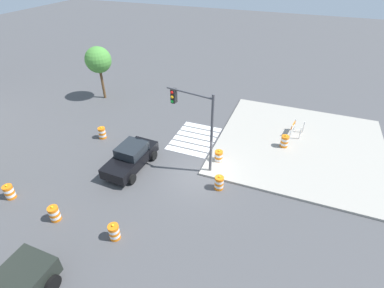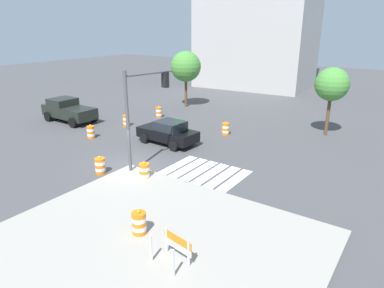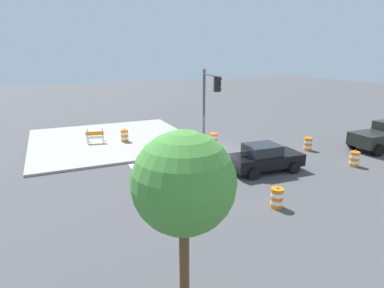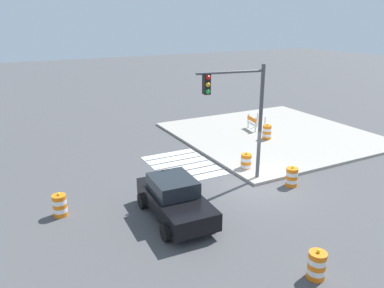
% 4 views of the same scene
% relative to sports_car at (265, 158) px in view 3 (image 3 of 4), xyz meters
% --- Properties ---
extents(ground_plane, '(120.00, 120.00, 0.00)m').
position_rel_sports_car_xyz_m(ground_plane, '(0.81, -4.55, -0.81)').
color(ground_plane, '#474749').
extents(sidewalk_corner, '(12.00, 12.00, 0.15)m').
position_rel_sports_car_xyz_m(sidewalk_corner, '(6.81, -10.55, -0.74)').
color(sidewalk_corner, '#9E998E').
rests_on(sidewalk_corner, ground).
extents(crosswalk_stripes, '(4.35, 3.20, 0.02)m').
position_rel_sports_car_xyz_m(crosswalk_stripes, '(4.81, -2.75, -0.80)').
color(crosswalk_stripes, silver).
rests_on(crosswalk_stripes, ground).
extents(sports_car, '(4.38, 2.30, 1.63)m').
position_rel_sports_car_xyz_m(sports_car, '(0.00, 0.00, 0.00)').
color(sports_car, black).
rests_on(sports_car, ground).
extents(traffic_barrel_crosswalk_end, '(0.56, 0.56, 1.02)m').
position_rel_sports_car_xyz_m(traffic_barrel_crosswalk_end, '(-5.41, -2.24, -0.36)').
color(traffic_barrel_crosswalk_end, orange).
rests_on(traffic_barrel_crosswalk_end, ground).
extents(traffic_barrel_median_near, '(0.56, 0.56, 1.02)m').
position_rel_sports_car_xyz_m(traffic_barrel_median_near, '(0.08, -6.16, -0.36)').
color(traffic_barrel_median_near, orange).
rests_on(traffic_barrel_median_near, ground).
extents(traffic_barrel_median_far, '(0.56, 0.56, 1.02)m').
position_rel_sports_car_xyz_m(traffic_barrel_median_far, '(2.29, 4.05, -0.36)').
color(traffic_barrel_median_far, orange).
rests_on(traffic_barrel_median_far, ground).
extents(traffic_barrel_far_curb, '(0.56, 0.56, 1.02)m').
position_rel_sports_car_xyz_m(traffic_barrel_far_curb, '(2.64, -5.36, -0.36)').
color(traffic_barrel_far_curb, orange).
rests_on(traffic_barrel_far_curb, ground).
extents(traffic_barrel_lane_center, '(0.56, 0.56, 1.02)m').
position_rel_sports_car_xyz_m(traffic_barrel_lane_center, '(-5.56, 1.51, -0.36)').
color(traffic_barrel_lane_center, orange).
rests_on(traffic_barrel_lane_center, ground).
extents(traffic_barrel_on_sidewalk, '(0.56, 0.56, 1.02)m').
position_rel_sports_car_xyz_m(traffic_barrel_on_sidewalk, '(6.04, -9.41, -0.21)').
color(traffic_barrel_on_sidewalk, orange).
rests_on(traffic_barrel_on_sidewalk, sidewalk_corner).
extents(construction_barricade, '(1.35, 0.97, 1.00)m').
position_rel_sports_car_xyz_m(construction_barricade, '(8.15, -9.94, -0.09)').
color(construction_barricade, silver).
rests_on(construction_barricade, sidewalk_corner).
extents(traffic_light_pole, '(0.76, 3.25, 5.50)m').
position_rel_sports_car_xyz_m(traffic_light_pole, '(1.59, -4.03, 3.10)').
color(traffic_light_pole, '#4C4C51').
rests_on(traffic_light_pole, sidewalk_corner).
extents(street_tree_streetside_near, '(2.41, 2.41, 5.03)m').
position_rel_sports_car_xyz_m(street_tree_streetside_near, '(8.52, 8.26, 2.98)').
color(street_tree_streetside_near, brown).
rests_on(street_tree_streetside_near, ground).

